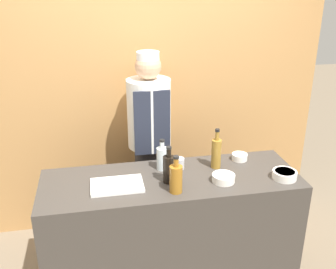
% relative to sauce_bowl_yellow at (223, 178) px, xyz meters
% --- Properties ---
extents(cabinet_wall, '(3.10, 0.18, 2.40)m').
position_rel_sauce_bowl_yellow_xyz_m(cabinet_wall, '(-0.34, 1.13, 0.24)').
color(cabinet_wall, '#B7844C').
rests_on(cabinet_wall, ground_plane).
extents(counter, '(1.80, 0.61, 0.93)m').
position_rel_sauce_bowl_yellow_xyz_m(counter, '(-0.34, 0.11, -0.49)').
color(counter, '#3D3833').
rests_on(counter, ground_plane).
extents(sauce_bowl_yellow, '(0.16, 0.16, 0.05)m').
position_rel_sauce_bowl_yellow_xyz_m(sauce_bowl_yellow, '(0.00, 0.00, 0.00)').
color(sauce_bowl_yellow, white).
rests_on(sauce_bowl_yellow, counter).
extents(sauce_bowl_purple, '(0.17, 0.17, 0.06)m').
position_rel_sauce_bowl_yellow_xyz_m(sauce_bowl_purple, '(0.43, -0.04, 0.00)').
color(sauce_bowl_purple, white).
rests_on(sauce_bowl_purple, counter).
extents(sauce_bowl_green, '(0.12, 0.12, 0.05)m').
position_rel_sauce_bowl_yellow_xyz_m(sauce_bowl_green, '(0.23, 0.30, -0.00)').
color(sauce_bowl_green, white).
rests_on(sauce_bowl_green, counter).
extents(cutting_board, '(0.35, 0.23, 0.02)m').
position_rel_sauce_bowl_yellow_xyz_m(cutting_board, '(-0.72, 0.07, -0.02)').
color(cutting_board, white).
rests_on(cutting_board, counter).
extents(bottle_amber, '(0.08, 0.08, 0.26)m').
position_rel_sauce_bowl_yellow_xyz_m(bottle_amber, '(-0.35, -0.07, 0.07)').
color(bottle_amber, '#9E661E').
rests_on(bottle_amber, counter).
extents(bottle_vinegar, '(0.07, 0.07, 0.30)m').
position_rel_sauce_bowl_yellow_xyz_m(bottle_vinegar, '(0.01, 0.21, 0.09)').
color(bottle_vinegar, olive).
rests_on(bottle_vinegar, counter).
extents(bottle_clear, '(0.08, 0.08, 0.23)m').
position_rel_sauce_bowl_yellow_xyz_m(bottle_clear, '(-0.38, 0.26, 0.06)').
color(bottle_clear, silver).
rests_on(bottle_clear, counter).
extents(bottle_soy, '(0.08, 0.08, 0.26)m').
position_rel_sauce_bowl_yellow_xyz_m(bottle_soy, '(-0.37, 0.07, 0.07)').
color(bottle_soy, black).
rests_on(bottle_soy, counter).
extents(cup_steel, '(0.07, 0.07, 0.08)m').
position_rel_sauce_bowl_yellow_xyz_m(cup_steel, '(-0.25, 0.24, 0.01)').
color(cup_steel, '#B7B7BC').
rests_on(cup_steel, counter).
extents(chef_center, '(0.36, 0.36, 1.69)m').
position_rel_sauce_bowl_yellow_xyz_m(chef_center, '(-0.40, 0.75, -0.04)').
color(chef_center, '#28282D').
rests_on(chef_center, ground_plane).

